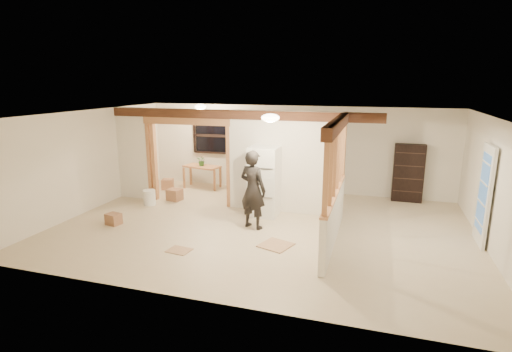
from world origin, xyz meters
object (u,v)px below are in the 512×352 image
(woman, at_px, (253,190))
(shop_vac, at_px, (145,182))
(work_table, at_px, (202,177))
(refrigerator, at_px, (264,181))
(bookshelf, at_px, (408,173))

(woman, relative_size, shop_vac, 3.27)
(work_table, xyz_separation_m, shop_vac, (-1.50, -0.78, -0.08))
(refrigerator, bearing_deg, woman, -89.72)
(shop_vac, height_order, bookshelf, bookshelf)
(work_table, bearing_deg, refrigerator, -25.03)
(refrigerator, xyz_separation_m, woman, (0.00, -0.92, 0.04))
(refrigerator, bearing_deg, bookshelf, 33.61)
(refrigerator, bearing_deg, shop_vac, 164.46)
(refrigerator, distance_m, work_table, 3.18)
(woman, distance_m, work_table, 3.81)
(refrigerator, height_order, shop_vac, refrigerator)
(shop_vac, xyz_separation_m, bookshelf, (7.39, 1.13, 0.51))
(shop_vac, distance_m, bookshelf, 7.49)
(woman, relative_size, work_table, 1.60)
(refrigerator, distance_m, shop_vac, 4.20)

